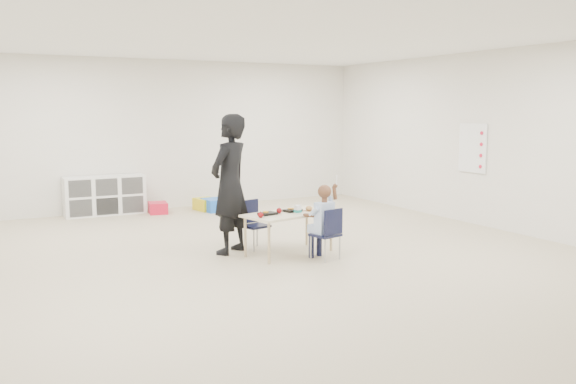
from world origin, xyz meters
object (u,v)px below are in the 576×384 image
cubby_shelf (105,195)px  adult (230,184)px  child (325,219)px  table (289,233)px  chair_near (325,234)px

cubby_shelf → adult: 3.90m
child → table: bearing=106.1°
chair_near → child: 0.19m
table → chair_near: 0.54m
chair_near → cubby_shelf: bearing=97.7°
adult → cubby_shelf: bearing=-111.1°
table → adult: bearing=134.3°
child → cubby_shelf: 4.98m
cubby_shelf → chair_near: bearing=-69.1°
table → adult: size_ratio=0.71×
child → cubby_shelf: child is taller
table → adult: 1.00m
table → child: 0.59m
child → cubby_shelf: bearing=97.7°
child → cubby_shelf: size_ratio=0.74×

